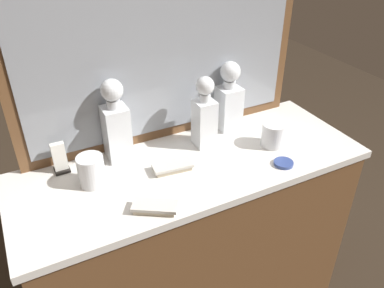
# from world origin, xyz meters

# --- Properties ---
(dresser) EXTENTS (1.26, 0.47, 0.84)m
(dresser) POSITION_xyz_m (0.00, 0.00, 0.42)
(dresser) COLOR brown
(dresser) RESTS_ON ground_plane
(dresser_mirror) EXTENTS (1.09, 0.03, 0.70)m
(dresser_mirror) POSITION_xyz_m (0.00, 0.22, 1.19)
(dresser_mirror) COLOR brown
(dresser_mirror) RESTS_ON dresser
(crystal_decanter_far_left) EXTENTS (0.09, 0.09, 0.28)m
(crystal_decanter_far_left) POSITION_xyz_m (0.25, 0.16, 0.95)
(crystal_decanter_far_left) COLOR white
(crystal_decanter_far_left) RESTS_ON dresser
(crystal_decanter_rear) EXTENTS (0.08, 0.08, 0.30)m
(crystal_decanter_rear) POSITION_xyz_m (-0.21, 0.16, 0.96)
(crystal_decanter_rear) COLOR white
(crystal_decanter_rear) RESTS_ON dresser
(crystal_decanter_far_right) EXTENTS (0.07, 0.07, 0.27)m
(crystal_decanter_far_right) POSITION_xyz_m (0.10, 0.09, 0.95)
(crystal_decanter_far_right) COLOR white
(crystal_decanter_far_right) RESTS_ON dresser
(crystal_tumbler_center) EXTENTS (0.09, 0.09, 0.09)m
(crystal_tumbler_center) POSITION_xyz_m (0.32, -0.03, 0.88)
(crystal_tumbler_center) COLOR white
(crystal_tumbler_center) RESTS_ON dresser
(crystal_tumbler_right) EXTENTS (0.09, 0.09, 0.10)m
(crystal_tumbler_right) POSITION_xyz_m (-0.34, 0.04, 0.88)
(crystal_tumbler_right) COLOR white
(crystal_tumbler_right) RESTS_ON dresser
(silver_brush_far_right) EXTENTS (0.14, 0.08, 0.02)m
(silver_brush_far_right) POSITION_xyz_m (-0.08, -0.01, 0.85)
(silver_brush_far_right) COLOR #B7A88C
(silver_brush_far_right) RESTS_ON dresser
(silver_brush_right) EXTENTS (0.15, 0.12, 0.02)m
(silver_brush_right) POSITION_xyz_m (-0.21, -0.17, 0.85)
(silver_brush_right) COLOR #B7A88C
(silver_brush_right) RESTS_ON dresser
(porcelain_dish) EXTENTS (0.07, 0.07, 0.01)m
(porcelain_dish) POSITION_xyz_m (0.28, -0.15, 0.84)
(porcelain_dish) COLOR #33478C
(porcelain_dish) RESTS_ON dresser
(napkin_holder) EXTENTS (0.05, 0.05, 0.11)m
(napkin_holder) POSITION_xyz_m (-0.42, 0.16, 0.88)
(napkin_holder) COLOR black
(napkin_holder) RESTS_ON dresser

